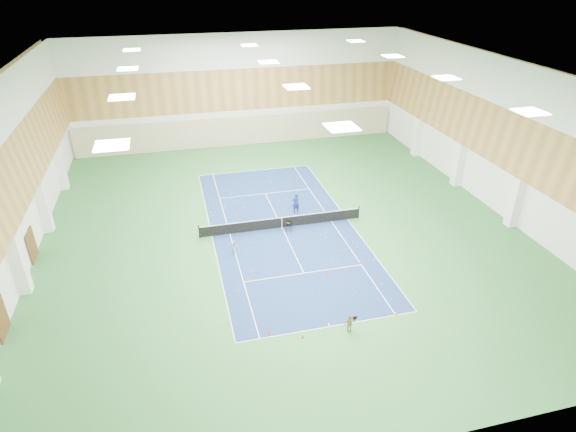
% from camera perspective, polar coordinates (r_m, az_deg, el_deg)
% --- Properties ---
extents(ground, '(40.00, 40.00, 0.00)m').
position_cam_1_polar(ground, '(37.83, -0.73, -1.39)').
color(ground, '#2E6B34').
rests_on(ground, ground).
extents(room_shell, '(36.00, 40.00, 12.00)m').
position_cam_1_polar(room_shell, '(35.24, -0.79, 7.11)').
color(room_shell, white).
rests_on(room_shell, ground).
extents(wood_cladding, '(36.00, 40.00, 8.00)m').
position_cam_1_polar(wood_cladding, '(34.57, -0.81, 10.21)').
color(wood_cladding, '#B68143').
rests_on(wood_cladding, room_shell).
extents(ceiling_light_grid, '(21.40, 25.40, 0.06)m').
position_cam_1_polar(ceiling_light_grid, '(33.57, -0.86, 16.58)').
color(ceiling_light_grid, white).
rests_on(ceiling_light_grid, room_shell).
extents(court_surface, '(10.97, 23.77, 0.01)m').
position_cam_1_polar(court_surface, '(37.82, -0.73, -1.39)').
color(court_surface, navy).
rests_on(court_surface, ground).
extents(tennis_balls_scatter, '(10.57, 22.77, 0.07)m').
position_cam_1_polar(tennis_balls_scatter, '(37.80, -0.73, -1.33)').
color(tennis_balls_scatter, yellow).
rests_on(tennis_balls_scatter, ground).
extents(tennis_net, '(12.80, 0.10, 1.10)m').
position_cam_1_polar(tennis_net, '(37.56, -0.74, -0.66)').
color(tennis_net, black).
rests_on(tennis_net, ground).
extents(back_curtain, '(35.40, 0.16, 3.20)m').
position_cam_1_polar(back_curtain, '(55.02, -5.61, 10.01)').
color(back_curtain, '#C6B793').
rests_on(back_curtain, ground).
extents(door_left_a, '(0.08, 1.80, 2.20)m').
position_cam_1_polar(door_left_a, '(31.52, -30.88, -10.41)').
color(door_left_a, '#593319').
rests_on(door_left_a, ground).
extents(door_left_b, '(0.08, 1.80, 2.20)m').
position_cam_1_polar(door_left_b, '(37.96, -28.11, -3.05)').
color(door_left_b, '#593319').
rests_on(door_left_b, ground).
extents(coach, '(0.73, 0.57, 1.78)m').
position_cam_1_polar(coach, '(39.71, 0.93, 1.59)').
color(coach, navy).
rests_on(coach, ground).
extents(child_court, '(0.50, 0.40, 0.99)m').
position_cam_1_polar(child_court, '(34.59, -6.34, -3.71)').
color(child_court, '#9998A1').
rests_on(child_court, ground).
extents(child_apron, '(0.68, 0.35, 1.12)m').
position_cam_1_polar(child_apron, '(27.96, 7.30, -12.50)').
color(child_apron, tan).
rests_on(child_apron, ground).
extents(ball_cart, '(0.49, 0.49, 0.81)m').
position_cam_1_polar(ball_cart, '(37.20, 0.08, -1.22)').
color(ball_cart, black).
rests_on(ball_cart, ground).
extents(cone_svc_a, '(0.21, 0.21, 0.23)m').
position_cam_1_polar(cone_svc_a, '(32.07, -4.71, -7.30)').
color(cone_svc_a, '#FA5B0D').
rests_on(cone_svc_a, ground).
extents(cone_svc_b, '(0.18, 0.18, 0.20)m').
position_cam_1_polar(cone_svc_b, '(32.28, -0.82, -6.96)').
color(cone_svc_b, orange).
rests_on(cone_svc_b, ground).
extents(cone_svc_c, '(0.22, 0.22, 0.24)m').
position_cam_1_polar(cone_svc_c, '(32.45, 4.76, -6.81)').
color(cone_svc_c, '#DD460B').
rests_on(cone_svc_c, ground).
extents(cone_svc_d, '(0.18, 0.18, 0.20)m').
position_cam_1_polar(cone_svc_d, '(33.81, 8.55, -5.50)').
color(cone_svc_d, '#DB4F0B').
rests_on(cone_svc_d, ground).
extents(cone_base_a, '(0.22, 0.22, 0.24)m').
position_cam_1_polar(cone_base_a, '(27.93, -2.19, -13.51)').
color(cone_base_a, '#F44E0C').
rests_on(cone_base_a, ground).
extents(cone_base_b, '(0.19, 0.19, 0.21)m').
position_cam_1_polar(cone_base_b, '(27.65, 1.77, -14.07)').
color(cone_base_b, '#D7500B').
rests_on(cone_base_b, ground).
extents(cone_base_c, '(0.23, 0.23, 0.25)m').
position_cam_1_polar(cone_base_c, '(29.11, 7.56, -11.72)').
color(cone_base_c, '#DB4E0B').
rests_on(cone_base_c, ground).
extents(cone_base_d, '(0.21, 0.21, 0.23)m').
position_cam_1_polar(cone_base_d, '(29.80, 12.68, -11.19)').
color(cone_base_d, orange).
rests_on(cone_base_d, ground).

